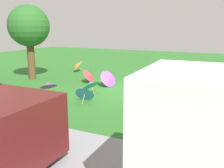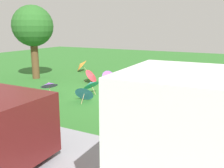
% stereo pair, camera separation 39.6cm
% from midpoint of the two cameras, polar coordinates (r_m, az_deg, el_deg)
% --- Properties ---
extents(ground, '(40.00, 40.00, 0.00)m').
position_cam_midpoint_polar(ground, '(11.48, 1.04, -1.76)').
color(ground, '#2D6B28').
extents(road_strip, '(40.00, 4.25, 0.01)m').
position_cam_midpoint_polar(road_strip, '(6.42, -25.58, -15.34)').
color(road_strip, gray).
rests_on(road_strip, ground).
extents(park_bench, '(1.62, 0.55, 0.90)m').
position_cam_midpoint_polar(park_bench, '(8.45, 9.16, -4.07)').
color(park_bench, brown).
rests_on(park_bench, ground).
extents(shade_tree, '(2.25, 2.25, 4.08)m').
position_cam_midpoint_polar(shade_tree, '(14.78, -19.15, 12.18)').
color(shade_tree, brown).
rests_on(shade_tree, ground).
extents(parasol_red_0, '(0.83, 0.87, 0.74)m').
position_cam_midpoint_polar(parasol_red_0, '(13.34, -5.93, 1.96)').
color(parasol_red_0, tan).
rests_on(parasol_red_0, ground).
extents(parasol_blue_0, '(0.87, 0.81, 0.70)m').
position_cam_midpoint_polar(parasol_blue_0, '(10.01, -7.29, -2.01)').
color(parasol_blue_0, tan).
rests_on(parasol_blue_0, ground).
extents(parasol_yellow_0, '(0.99, 1.02, 0.89)m').
position_cam_midpoint_polar(parasol_yellow_0, '(14.61, 8.09, 3.08)').
color(parasol_yellow_0, tan).
rests_on(parasol_yellow_0, ground).
extents(parasol_teal_0, '(0.91, 0.94, 0.73)m').
position_cam_midpoint_polar(parasol_teal_0, '(11.06, -6.00, -0.01)').
color(parasol_teal_0, tan).
rests_on(parasol_teal_0, ground).
extents(parasol_orange_0, '(1.10, 1.16, 0.82)m').
position_cam_midpoint_polar(parasol_orange_0, '(16.80, -8.67, 4.27)').
color(parasol_orange_0, tan).
rests_on(parasol_orange_0, ground).
extents(parasol_teal_1, '(0.82, 0.85, 0.66)m').
position_cam_midpoint_polar(parasol_teal_1, '(9.11, 19.61, -3.72)').
color(parasol_teal_1, tan).
rests_on(parasol_teal_1, ground).
extents(parasol_teal_2, '(0.68, 0.66, 0.57)m').
position_cam_midpoint_polar(parasol_teal_2, '(13.85, 21.41, 1.41)').
color(parasol_teal_2, tan).
rests_on(parasol_teal_2, ground).
extents(parasol_purple_1, '(0.95, 1.04, 0.82)m').
position_cam_midpoint_polar(parasol_purple_1, '(12.43, -1.64, 1.30)').
color(parasol_purple_1, tan).
rests_on(parasol_purple_1, ground).
extents(parasol_purple_2, '(1.02, 1.02, 0.72)m').
position_cam_midpoint_polar(parasol_purple_2, '(11.06, -15.34, -0.21)').
color(parasol_purple_2, tan).
rests_on(parasol_purple_2, ground).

